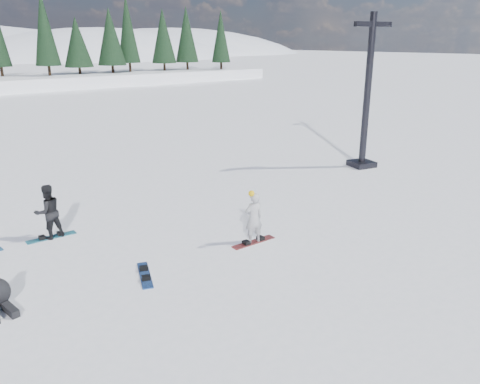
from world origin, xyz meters
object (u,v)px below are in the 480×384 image
object	(u,v)px
lift_tower	(366,107)
snowboarder_man	(48,212)
snowboarder_woman	(254,218)
snowboard_loose_a	(145,275)

from	to	relation	value
lift_tower	snowboarder_man	distance (m)	14.98
snowboarder_man	lift_tower	bearing A→B (deg)	170.31
lift_tower	snowboarder_woman	xyz separation A→B (m)	(-10.08, -3.66, -2.10)
snowboard_loose_a	snowboarder_woman	bearing A→B (deg)	-71.51
snowboarder_woman	snowboard_loose_a	bearing A→B (deg)	6.92
lift_tower	snowboarder_man	size ratio (longest dim) A/B	4.11
snowboarder_woman	lift_tower	bearing A→B (deg)	-150.27
snowboard_loose_a	lift_tower	bearing A→B (deg)	-54.40
snowboard_loose_a	snowboarder_man	bearing A→B (deg)	36.77
lift_tower	snowboard_loose_a	xyz separation A→B (m)	(-13.70, -3.47, -2.90)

